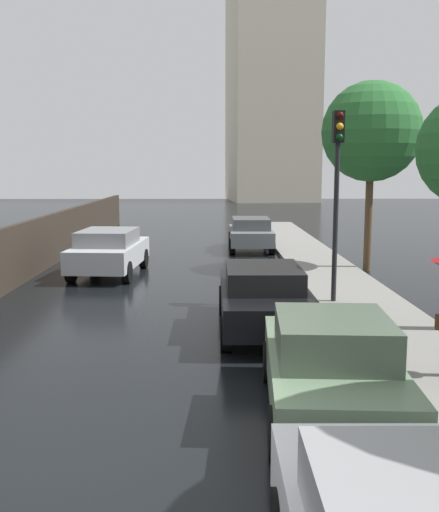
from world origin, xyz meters
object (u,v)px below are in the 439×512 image
object	(u,v)px
car_green_far_lane	(331,366)
traffic_light	(337,172)
car_black_mid_road	(263,296)
car_silver_behind_camera	(109,251)
car_grey_near_kerb	(251,233)
street_tree_near	(372,132)

from	to	relation	value
car_green_far_lane	traffic_light	size ratio (longest dim) A/B	0.88
car_black_mid_road	car_silver_behind_camera	xyz separation A→B (m)	(-4.32, 6.61, 0.04)
car_grey_near_kerb	car_black_mid_road	xyz separation A→B (m)	(-0.56, -12.35, 0.02)
car_silver_behind_camera	traffic_light	xyz separation A→B (m)	(6.26, -4.42, 2.52)
car_black_mid_road	car_grey_near_kerb	bearing A→B (deg)	87.71
car_silver_behind_camera	street_tree_near	size ratio (longest dim) A/B	0.69
car_green_far_lane	traffic_light	xyz separation A→B (m)	(1.40, 6.56, 2.57)
car_silver_behind_camera	traffic_light	distance (m)	8.07
car_grey_near_kerb	car_black_mid_road	world-z (taller)	car_black_mid_road
car_black_mid_road	car_green_far_lane	world-z (taller)	car_green_far_lane
car_black_mid_road	street_tree_near	bearing A→B (deg)	61.06
car_grey_near_kerb	street_tree_near	world-z (taller)	street_tree_near
car_silver_behind_camera	traffic_light	bearing A→B (deg)	148.86
car_black_mid_road	traffic_light	distance (m)	3.89
car_grey_near_kerb	car_silver_behind_camera	distance (m)	7.54
traffic_light	street_tree_near	distance (m)	5.70
car_black_mid_road	street_tree_near	world-z (taller)	street_tree_near
car_black_mid_road	street_tree_near	xyz separation A→B (m)	(4.10, 7.32, 3.79)
traffic_light	street_tree_near	xyz separation A→B (m)	(2.16, 5.13, 1.23)
car_black_mid_road	car_silver_behind_camera	world-z (taller)	car_silver_behind_camera
car_green_far_lane	street_tree_near	world-z (taller)	street_tree_near
car_black_mid_road	car_silver_behind_camera	size ratio (longest dim) A/B	1.02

